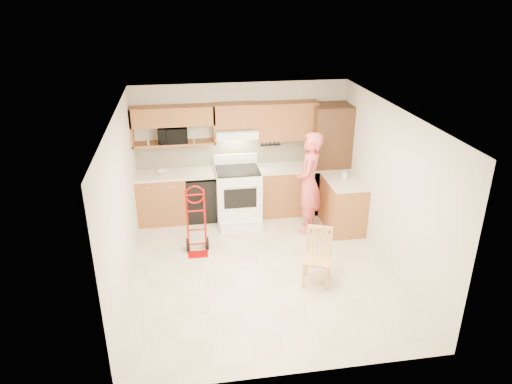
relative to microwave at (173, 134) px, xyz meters
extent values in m
cube|color=beige|center=(1.27, -2.08, -1.65)|extent=(4.00, 4.50, 0.02)
cube|color=white|center=(1.27, -2.08, 0.87)|extent=(4.00, 4.50, 0.02)
cube|color=beige|center=(1.27, 0.17, -0.39)|extent=(4.00, 0.02, 2.50)
cube|color=beige|center=(1.27, -4.34, -0.39)|extent=(4.00, 0.02, 2.50)
cube|color=beige|center=(-0.74, -2.08, -0.39)|extent=(0.02, 4.50, 2.50)
cube|color=beige|center=(3.28, -2.08, -0.39)|extent=(0.02, 4.50, 2.50)
cube|color=beige|center=(1.27, 0.15, -0.44)|extent=(3.92, 0.03, 0.55)
cube|color=brown|center=(-0.28, -0.14, -1.19)|extent=(0.90, 0.60, 0.90)
cube|color=black|center=(0.47, -0.14, -1.21)|extent=(0.60, 0.60, 0.85)
cube|color=brown|center=(2.10, -0.14, -1.19)|extent=(1.14, 0.60, 0.90)
cube|color=beige|center=(0.02, -0.13, -0.72)|extent=(1.50, 0.63, 0.04)
cube|color=beige|center=(2.10, -0.13, -0.72)|extent=(1.14, 0.63, 0.04)
cube|color=brown|center=(2.97, -0.94, -1.19)|extent=(0.60, 1.00, 0.90)
cube|color=beige|center=(2.97, -0.94, -0.72)|extent=(0.63, 1.00, 0.04)
cube|color=#53331B|center=(2.92, -0.14, -0.59)|extent=(0.70, 0.60, 2.10)
cube|color=brown|center=(0.02, 0.00, 0.34)|extent=(1.50, 0.33, 0.34)
cube|color=brown|center=(0.02, 0.00, -0.17)|extent=(1.50, 0.33, 0.04)
cube|color=brown|center=(1.15, 0.00, 0.30)|extent=(0.76, 0.33, 0.44)
cube|color=brown|center=(2.10, 0.00, 0.16)|extent=(1.14, 0.33, 0.70)
cube|color=white|center=(1.15, -0.06, -0.01)|extent=(0.76, 0.46, 0.14)
imported|color=black|center=(0.00, 0.00, 0.00)|extent=(0.53, 0.36, 0.29)
imported|color=#DA4F50|center=(2.31, -0.94, -0.72)|extent=(0.66, 0.79, 1.84)
imported|color=white|center=(2.97, -0.90, -0.61)|extent=(0.08, 0.08, 0.17)
imported|color=white|center=(-0.22, -0.14, -0.67)|extent=(0.27, 0.27, 0.05)
camera|label=1|loc=(0.18, -8.37, 2.48)|focal=33.27mm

